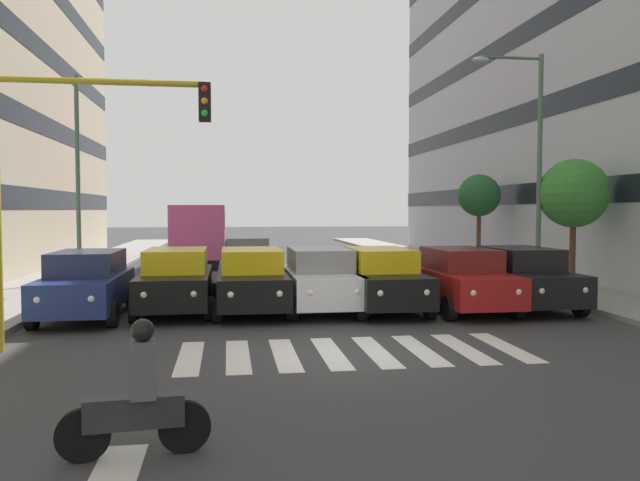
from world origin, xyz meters
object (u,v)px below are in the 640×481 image
car_2 (381,279)px  car_3 (320,279)px  street_tree_1 (574,194)px  street_tree_2 (479,196)px  car_row2_0 (247,259)px  bus_behind_traffic (201,227)px  traffic_light_gantry (60,164)px  car_4 (252,280)px  car_5 (176,280)px  motorcycle_with_rider (137,401)px  car_0 (522,277)px  car_6 (86,284)px  street_lamp_left (530,149)px  street_lamp_right (91,156)px  car_1 (462,279)px

car_2 → car_3: (1.65, -0.30, 0.00)m
street_tree_1 → street_tree_2: street_tree_1 is taller
car_row2_0 → bus_behind_traffic: size_ratio=0.42×
traffic_light_gantry → street_tree_2: (-14.60, -14.35, -0.28)m
car_4 → traffic_light_gantry: size_ratio=0.81×
car_5 → car_row2_0: same height
car_3 → street_tree_2: 13.75m
car_5 → motorcycle_with_rider: size_ratio=2.61×
car_2 → car_3: 1.68m
car_4 → motorcycle_with_rider: (1.66, 9.84, -0.24)m
car_0 → motorcycle_with_rider: bearing=45.5°
car_2 → car_row2_0: (3.43, -7.74, 0.00)m
car_0 → car_3: bearing=-4.8°
car_row2_0 → street_tree_2: size_ratio=1.04×
car_3 → car_0: bearing=175.2°
car_3 → car_5: bearing=-3.4°
car_6 → street_lamp_left: bearing=-168.0°
street_tree_2 → car_4: bearing=43.7°
bus_behind_traffic → street_tree_1: street_tree_1 is taller
car_6 → street_lamp_right: 8.48m
car_6 → motorcycle_with_rider: car_6 is taller
car_4 → car_row2_0: size_ratio=1.00×
car_row2_0 → car_5: bearing=73.6°
car_3 → street_lamp_right: 11.05m
car_5 → car_4: bearing=172.8°
bus_behind_traffic → car_row2_0: bearing=102.8°
car_6 → car_3: bearing=-177.5°
car_5 → street_tree_1: street_tree_1 is taller
bus_behind_traffic → car_4: bearing=96.8°
car_3 → motorcycle_with_rider: 10.48m
street_tree_2 → car_1: bearing=65.3°
car_2 → bus_behind_traffic: bearing=-72.0°
car_6 → traffic_light_gantry: bearing=95.5°
car_3 → street_lamp_right: size_ratio=0.59×
motorcycle_with_rider → street_lamp_right: bearing=-77.0°
car_2 → street_lamp_left: street_lamp_left is taller
car_3 → car_4: bearing=0.6°
car_row2_0 → street_lamp_left: bearing=152.3°
street_tree_1 → car_2: bearing=20.3°
car_5 → street_lamp_left: bearing=-168.1°
traffic_light_gantry → car_4: bearing=-133.3°
street_lamp_left → bus_behind_traffic: bearing=-51.5°
car_4 → motorcycle_with_rider: car_4 is taller
street_lamp_right → car_6: bearing=100.3°
car_1 → street_tree_1: size_ratio=1.03×
motorcycle_with_rider → traffic_light_gantry: bearing=-68.9°
street_tree_1 → traffic_light_gantry: bearing=24.0°
car_2 → car_4: 3.55m
motorcycle_with_rider → street_lamp_left: 17.11m
car_5 → street_lamp_right: 8.70m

